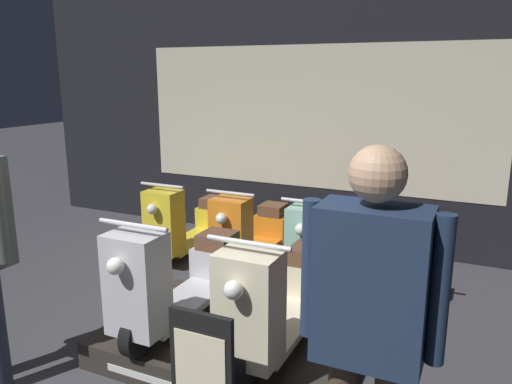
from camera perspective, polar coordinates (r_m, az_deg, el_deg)
shop_wall_back at (r=6.11m, az=6.38°, el=8.91°), size 8.00×0.09×3.20m
display_platform at (r=3.91m, az=-2.81°, el=-16.80°), size 1.82×1.26×0.20m
scooter_display_left at (r=3.85m, az=-8.79°, el=-9.76°), size 0.53×1.52×0.94m
scooter_display_right at (r=3.50m, az=2.75°, el=-12.11°), size 0.53×1.52×0.94m
scooter_backrow_0 at (r=5.88m, az=-7.68°, el=-3.62°), size 0.53×1.52×0.94m
scooter_backrow_1 at (r=5.50m, az=-0.49°, el=-4.70°), size 0.53×1.52×0.94m
scooter_backrow_2 at (r=5.22m, az=7.63°, el=-5.84°), size 0.53×1.52×0.94m
scooter_backrow_3 at (r=5.05m, az=16.51°, el=-6.94°), size 0.53×1.52×0.94m
person_right_browsing at (r=2.23m, az=12.88°, el=-13.28°), size 0.62×0.26×1.80m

